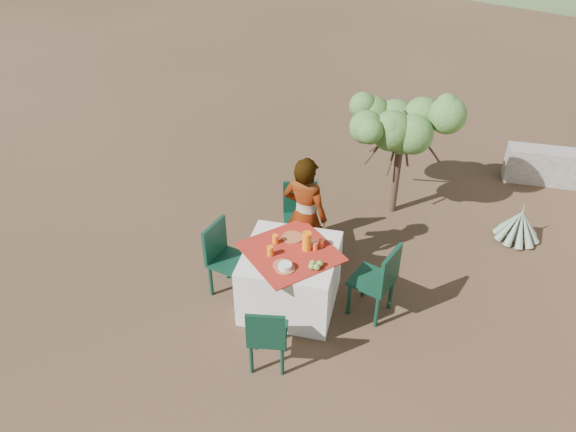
# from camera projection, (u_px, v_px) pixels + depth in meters

# --- Properties ---
(ground) EXTENTS (160.00, 160.00, 0.00)m
(ground) POSITION_uv_depth(u_px,v_px,m) (320.00, 298.00, 6.65)
(ground) COLOR #39281A
(ground) RESTS_ON ground
(table) EXTENTS (1.30, 1.30, 0.76)m
(table) POSITION_uv_depth(u_px,v_px,m) (290.00, 277.00, 6.38)
(table) COLOR silver
(table) RESTS_ON ground
(chair_far) EXTENTS (0.54, 0.54, 0.94)m
(chair_far) POSITION_uv_depth(u_px,v_px,m) (301.00, 214.00, 7.16)
(chair_far) COLOR black
(chair_far) RESTS_ON ground
(chair_near) EXTENTS (0.44, 0.44, 0.84)m
(chair_near) POSITION_uv_depth(u_px,v_px,m) (267.00, 335.00, 5.56)
(chair_near) COLOR black
(chair_near) RESTS_ON ground
(chair_left) EXTENTS (0.52, 0.52, 0.92)m
(chair_left) POSITION_uv_depth(u_px,v_px,m) (224.00, 255.00, 6.50)
(chair_left) COLOR black
(chair_left) RESTS_ON ground
(chair_right) EXTENTS (0.56, 0.56, 0.94)m
(chair_right) POSITION_uv_depth(u_px,v_px,m) (379.00, 279.00, 6.15)
(chair_right) COLOR black
(chair_right) RESTS_ON ground
(person) EXTENTS (0.65, 0.51, 1.56)m
(person) POSITION_uv_depth(u_px,v_px,m) (305.00, 216.00, 6.68)
(person) COLOR #8C6651
(person) RESTS_ON ground
(shrub_tree) EXTENTS (1.36, 1.33, 1.60)m
(shrub_tree) POSITION_uv_depth(u_px,v_px,m) (406.00, 131.00, 7.46)
(shrub_tree) COLOR #482E24
(shrub_tree) RESTS_ON ground
(agave) EXTENTS (0.60, 0.60, 0.64)m
(agave) POSITION_uv_depth(u_px,v_px,m) (519.00, 226.00, 7.48)
(agave) COLOR gray
(agave) RESTS_ON ground
(plate_far) EXTENTS (0.24, 0.24, 0.01)m
(plate_far) POSITION_uv_depth(u_px,v_px,m) (293.00, 237.00, 6.36)
(plate_far) COLOR brown
(plate_far) RESTS_ON table
(plate_near) EXTENTS (0.20, 0.20, 0.01)m
(plate_near) POSITION_uv_depth(u_px,v_px,m) (282.00, 265.00, 5.96)
(plate_near) COLOR brown
(plate_near) RESTS_ON table
(glass_far) EXTENTS (0.07, 0.07, 0.11)m
(glass_far) POSITION_uv_depth(u_px,v_px,m) (275.00, 239.00, 6.25)
(glass_far) COLOR orange
(glass_far) RESTS_ON table
(glass_near) EXTENTS (0.07, 0.07, 0.11)m
(glass_near) POSITION_uv_depth(u_px,v_px,m) (270.00, 251.00, 6.08)
(glass_near) COLOR orange
(glass_near) RESTS_ON table
(juice_pitcher) EXTENTS (0.10, 0.10, 0.22)m
(juice_pitcher) POSITION_uv_depth(u_px,v_px,m) (307.00, 241.00, 6.13)
(juice_pitcher) COLOR orange
(juice_pitcher) RESTS_ON table
(bowl_plate) EXTENTS (0.21, 0.21, 0.01)m
(bowl_plate) POSITION_uv_depth(u_px,v_px,m) (285.00, 268.00, 5.92)
(bowl_plate) COLOR brown
(bowl_plate) RESTS_ON table
(white_bowl) EXTENTS (0.14, 0.14, 0.05)m
(white_bowl) POSITION_uv_depth(u_px,v_px,m) (285.00, 266.00, 5.90)
(white_bowl) COLOR white
(white_bowl) RESTS_ON bowl_plate
(jar_left) EXTENTS (0.06, 0.06, 0.09)m
(jar_left) POSITION_uv_depth(u_px,v_px,m) (315.00, 246.00, 6.17)
(jar_left) COLOR #E65928
(jar_left) RESTS_ON table
(jar_right) EXTENTS (0.06, 0.06, 0.09)m
(jar_right) POSITION_uv_depth(u_px,v_px,m) (321.00, 243.00, 6.21)
(jar_right) COLOR #E65928
(jar_right) RESTS_ON table
(napkin_holder) EXTENTS (0.08, 0.05, 0.10)m
(napkin_holder) POSITION_uv_depth(u_px,v_px,m) (312.00, 244.00, 6.19)
(napkin_holder) COLOR white
(napkin_holder) RESTS_ON table
(fruit_cluster) EXTENTS (0.15, 0.14, 0.07)m
(fruit_cluster) POSITION_uv_depth(u_px,v_px,m) (315.00, 265.00, 5.92)
(fruit_cluster) COLOR olive
(fruit_cluster) RESTS_ON table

